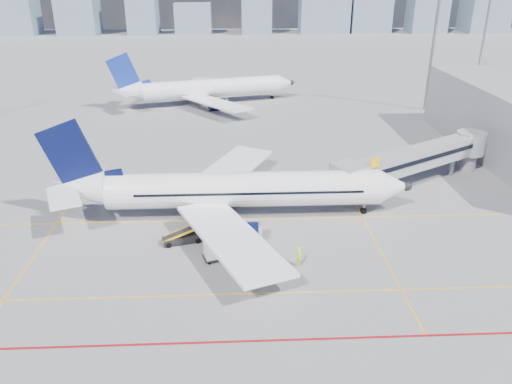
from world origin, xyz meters
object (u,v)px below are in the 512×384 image
baggage_tug (246,249)px  belt_loader (183,237)px  cargo_dolly (221,250)px  second_aircraft (205,89)px  ramp_worker (299,257)px  main_aircraft (229,190)px

baggage_tug → belt_loader: belt_loader is taller
baggage_tug → cargo_dolly: (-2.46, -0.40, 0.26)m
cargo_dolly → belt_loader: 5.14m
second_aircraft → ramp_worker: (11.62, -62.89, -2.22)m
baggage_tug → ramp_worker: bearing=-2.0°
second_aircraft → ramp_worker: second_aircraft is taller
main_aircraft → cargo_dolly: main_aircraft is taller
baggage_tug → cargo_dolly: cargo_dolly is taller
cargo_dolly → belt_loader: (-3.86, 3.36, -0.42)m
ramp_worker → second_aircraft: bearing=12.4°
baggage_tug → ramp_worker: 5.30m
second_aircraft → ramp_worker: bearing=-94.8°
baggage_tug → cargo_dolly: 2.50m
cargo_dolly → belt_loader: belt_loader is taller
baggage_tug → belt_loader: size_ratio=0.45×
second_aircraft → belt_loader: bearing=-104.9°
main_aircraft → belt_loader: bearing=-129.3°
baggage_tug → cargo_dolly: bearing=-150.3°
ramp_worker → cargo_dolly: bearing=79.4°
second_aircraft → cargo_dolly: (4.28, -61.26, -2.22)m
second_aircraft → ramp_worker: 63.99m
main_aircraft → second_aircraft: main_aircraft is taller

